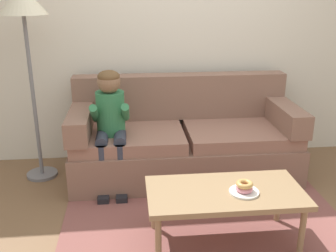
{
  "coord_description": "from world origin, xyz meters",
  "views": [
    {
      "loc": [
        -0.57,
        -2.76,
        1.79
      ],
      "look_at": [
        -0.24,
        0.45,
        0.65
      ],
      "focal_mm": 42.03,
      "sensor_mm": 36.0,
      "label": 1
    }
  ],
  "objects_px": {
    "coffee_table": "(225,196)",
    "donut": "(244,189)",
    "toy_controller": "(256,207)",
    "couch": "(184,141)",
    "person_child": "(110,119)",
    "floor_lamp": "(23,13)"
  },
  "relations": [
    {
      "from": "coffee_table",
      "to": "donut",
      "type": "xyz_separation_m",
      "value": [
        0.12,
        -0.05,
        0.08
      ]
    },
    {
      "from": "toy_controller",
      "to": "couch",
      "type": "bearing_deg",
      "value": 100.68
    },
    {
      "from": "person_child",
      "to": "donut",
      "type": "distance_m",
      "value": 1.41
    },
    {
      "from": "coffee_table",
      "to": "person_child",
      "type": "relative_size",
      "value": 1.01
    },
    {
      "from": "couch",
      "to": "floor_lamp",
      "type": "bearing_deg",
      "value": 177.06
    },
    {
      "from": "couch",
      "to": "floor_lamp",
      "type": "xyz_separation_m",
      "value": [
        -1.42,
        0.07,
        1.23
      ]
    },
    {
      "from": "couch",
      "to": "toy_controller",
      "type": "xyz_separation_m",
      "value": [
        0.52,
        -0.77,
        -0.32
      ]
    },
    {
      "from": "donut",
      "to": "floor_lamp",
      "type": "relative_size",
      "value": 0.07
    },
    {
      "from": "couch",
      "to": "coffee_table",
      "type": "height_order",
      "value": "couch"
    },
    {
      "from": "couch",
      "to": "donut",
      "type": "bearing_deg",
      "value": -78.43
    },
    {
      "from": "donut",
      "to": "couch",
      "type": "bearing_deg",
      "value": 101.57
    },
    {
      "from": "couch",
      "to": "coffee_table",
      "type": "xyz_separation_m",
      "value": [
        0.13,
        -1.19,
        0.04
      ]
    },
    {
      "from": "coffee_table",
      "to": "donut",
      "type": "height_order",
      "value": "donut"
    },
    {
      "from": "coffee_table",
      "to": "person_child",
      "type": "height_order",
      "value": "person_child"
    },
    {
      "from": "coffee_table",
      "to": "toy_controller",
      "type": "distance_m",
      "value": 0.68
    },
    {
      "from": "person_child",
      "to": "couch",
      "type": "bearing_deg",
      "value": 16.59
    },
    {
      "from": "couch",
      "to": "person_child",
      "type": "relative_size",
      "value": 1.97
    },
    {
      "from": "donut",
      "to": "toy_controller",
      "type": "bearing_deg",
      "value": 59.71
    },
    {
      "from": "donut",
      "to": "floor_lamp",
      "type": "height_order",
      "value": "floor_lamp"
    },
    {
      "from": "couch",
      "to": "donut",
      "type": "xyz_separation_m",
      "value": [
        0.25,
        -1.23,
        0.12
      ]
    },
    {
      "from": "coffee_table",
      "to": "floor_lamp",
      "type": "height_order",
      "value": "floor_lamp"
    },
    {
      "from": "couch",
      "to": "coffee_table",
      "type": "distance_m",
      "value": 1.19
    }
  ]
}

